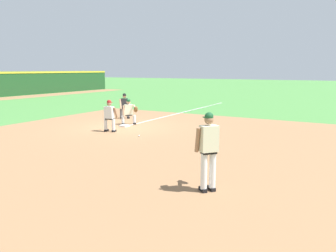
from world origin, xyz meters
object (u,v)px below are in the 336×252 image
first_base_bag (124,126)px  first_baseman (129,111)px  umpire (125,105)px  baseball (139,136)px  pitcher (209,147)px  baserunner (109,115)px

first_base_bag → first_baseman: bearing=13.6°
umpire → baseball: bearing=-136.4°
pitcher → baseball: bearing=48.8°
baserunner → baseball: bearing=-98.3°
baseball → umpire: (3.88, 3.70, 0.76)m
first_baseman → baserunner: bearing=-169.3°
pitcher → baserunner: bearing=55.7°
first_baseman → pitcher: bearing=-132.8°
baseball → pitcher: pitcher is taller
pitcher → baserunner: (4.62, 6.78, -0.27)m
first_base_bag → baseball: bearing=-129.0°
baserunner → umpire: same height
pitcher → first_base_bag: bearing=49.4°
first_base_bag → pitcher: size_ratio=0.20×
baseball → pitcher: 6.70m
first_baseman → baserunner: size_ratio=0.92×
pitcher → first_baseman: 9.76m
baseball → baserunner: baserunner is taller
first_base_bag → umpire: bearing=36.7°
pitcher → umpire: pitcher is taller
baseball → first_base_bag: bearing=51.0°
first_base_bag → first_baseman: 0.94m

